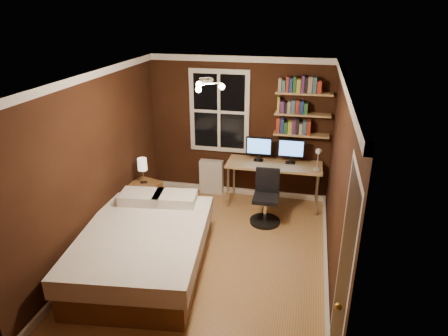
% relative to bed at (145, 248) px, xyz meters
% --- Properties ---
extents(floor, '(4.20, 4.20, 0.00)m').
position_rel_bed_xyz_m(floor, '(0.78, 0.45, -0.31)').
color(floor, olive).
rests_on(floor, ground).
extents(wall_back, '(3.20, 0.04, 2.50)m').
position_rel_bed_xyz_m(wall_back, '(0.78, 2.55, 0.94)').
color(wall_back, black).
rests_on(wall_back, ground).
extents(wall_left, '(0.04, 4.20, 2.50)m').
position_rel_bed_xyz_m(wall_left, '(-0.82, 0.45, 0.94)').
color(wall_left, black).
rests_on(wall_left, ground).
extents(wall_right, '(0.04, 4.20, 2.50)m').
position_rel_bed_xyz_m(wall_right, '(2.38, 0.45, 0.94)').
color(wall_right, black).
rests_on(wall_right, ground).
extents(ceiling, '(3.20, 4.20, 0.02)m').
position_rel_bed_xyz_m(ceiling, '(0.78, 0.45, 2.19)').
color(ceiling, white).
rests_on(ceiling, wall_back).
extents(window, '(1.06, 0.06, 1.46)m').
position_rel_bed_xyz_m(window, '(0.43, 2.51, 1.24)').
color(window, silver).
rests_on(window, wall_back).
extents(door, '(0.03, 0.82, 2.05)m').
position_rel_bed_xyz_m(door, '(2.37, -1.10, 0.71)').
color(door, black).
rests_on(door, ground).
extents(door_knob, '(0.06, 0.06, 0.06)m').
position_rel_bed_xyz_m(door_knob, '(2.33, -1.40, 0.69)').
color(door_knob, gold).
rests_on(door_knob, door).
extents(ceiling_fixture, '(0.44, 0.44, 0.18)m').
position_rel_bed_xyz_m(ceiling_fixture, '(0.78, 0.35, 2.09)').
color(ceiling_fixture, beige).
rests_on(ceiling_fixture, ceiling).
extents(bookshelf_lower, '(0.92, 0.22, 0.03)m').
position_rel_bed_xyz_m(bookshelf_lower, '(1.86, 2.43, 0.94)').
color(bookshelf_lower, tan).
rests_on(bookshelf_lower, wall_back).
extents(books_row_lower, '(0.54, 0.16, 0.23)m').
position_rel_bed_xyz_m(books_row_lower, '(1.86, 2.43, 1.07)').
color(books_row_lower, maroon).
rests_on(books_row_lower, bookshelf_lower).
extents(bookshelf_middle, '(0.92, 0.22, 0.03)m').
position_rel_bed_xyz_m(bookshelf_middle, '(1.86, 2.43, 1.29)').
color(bookshelf_middle, tan).
rests_on(bookshelf_middle, wall_back).
extents(books_row_middle, '(0.48, 0.16, 0.23)m').
position_rel_bed_xyz_m(books_row_middle, '(1.86, 2.43, 1.42)').
color(books_row_middle, navy).
rests_on(books_row_middle, bookshelf_middle).
extents(bookshelf_upper, '(0.92, 0.22, 0.03)m').
position_rel_bed_xyz_m(bookshelf_upper, '(1.86, 2.43, 1.64)').
color(bookshelf_upper, tan).
rests_on(bookshelf_upper, wall_back).
extents(books_row_upper, '(0.66, 0.16, 0.23)m').
position_rel_bed_xyz_m(books_row_upper, '(1.86, 2.43, 1.77)').
color(books_row_upper, '#224F25').
rests_on(books_row_upper, bookshelf_upper).
extents(bed, '(1.79, 2.32, 0.73)m').
position_rel_bed_xyz_m(bed, '(0.00, 0.00, 0.00)').
color(bed, brown).
rests_on(bed, ground).
extents(nightstand, '(0.56, 0.56, 0.55)m').
position_rel_bed_xyz_m(nightstand, '(-0.60, 1.43, -0.04)').
color(nightstand, brown).
rests_on(nightstand, ground).
extents(bedside_lamp, '(0.15, 0.15, 0.44)m').
position_rel_bed_xyz_m(bedside_lamp, '(-0.60, 1.43, 0.46)').
color(bedside_lamp, beige).
rests_on(bedside_lamp, nightstand).
extents(radiator, '(0.43, 0.15, 0.64)m').
position_rel_bed_xyz_m(radiator, '(0.30, 2.43, 0.01)').
color(radiator, beige).
rests_on(radiator, ground).
extents(desk, '(1.61, 0.60, 0.77)m').
position_rel_bed_xyz_m(desk, '(1.46, 2.23, 0.39)').
color(desk, tan).
rests_on(desk, ground).
extents(monitor_left, '(0.45, 0.12, 0.43)m').
position_rel_bed_xyz_m(monitor_left, '(1.18, 2.31, 0.67)').
color(monitor_left, black).
rests_on(monitor_left, desk).
extents(monitor_right, '(0.45, 0.12, 0.43)m').
position_rel_bed_xyz_m(monitor_right, '(1.72, 2.31, 0.67)').
color(monitor_right, black).
rests_on(monitor_right, desk).
extents(desk_lamp, '(0.14, 0.32, 0.44)m').
position_rel_bed_xyz_m(desk_lamp, '(2.17, 2.04, 0.67)').
color(desk_lamp, silver).
rests_on(desk_lamp, desk).
extents(office_chair, '(0.49, 0.49, 0.89)m').
position_rel_bed_xyz_m(office_chair, '(1.41, 1.58, 0.01)').
color(office_chair, black).
rests_on(office_chair, ground).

